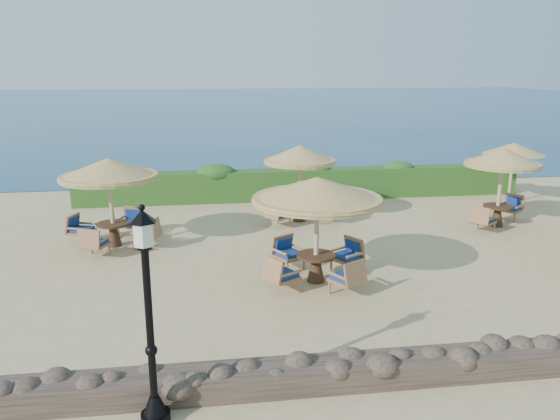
{
  "coord_description": "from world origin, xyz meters",
  "views": [
    {
      "loc": [
        -3.94,
        -14.12,
        5.17
      ],
      "look_at": [
        -1.89,
        0.55,
        1.3
      ],
      "focal_mm": 35.0,
      "sensor_mm": 36.0,
      "label": 1
    }
  ],
  "objects_px": {
    "cafe_set_2": "(110,186)",
    "cafe_set_4": "(502,169)",
    "extra_parasol": "(514,149)",
    "cafe_set_3": "(300,169)",
    "lamp_post": "(150,328)",
    "cafe_set_0": "(317,207)"
  },
  "relations": [
    {
      "from": "cafe_set_0",
      "to": "cafe_set_2",
      "type": "bearing_deg",
      "value": 146.42
    },
    {
      "from": "cafe_set_2",
      "to": "cafe_set_3",
      "type": "relative_size",
      "value": 1.05
    },
    {
      "from": "extra_parasol",
      "to": "cafe_set_3",
      "type": "bearing_deg",
      "value": -171.33
    },
    {
      "from": "cafe_set_2",
      "to": "cafe_set_4",
      "type": "relative_size",
      "value": 1.08
    },
    {
      "from": "cafe_set_4",
      "to": "lamp_post",
      "type": "bearing_deg",
      "value": -138.96
    },
    {
      "from": "cafe_set_2",
      "to": "cafe_set_4",
      "type": "xyz_separation_m",
      "value": [
        12.44,
        0.41,
        0.1
      ]
    },
    {
      "from": "extra_parasol",
      "to": "cafe_set_3",
      "type": "distance_m",
      "value": 8.65
    },
    {
      "from": "lamp_post",
      "to": "cafe_set_4",
      "type": "bearing_deg",
      "value": 41.04
    },
    {
      "from": "lamp_post",
      "to": "cafe_set_0",
      "type": "distance_m",
      "value": 6.26
    },
    {
      "from": "extra_parasol",
      "to": "cafe_set_0",
      "type": "relative_size",
      "value": 0.75
    },
    {
      "from": "cafe_set_2",
      "to": "cafe_set_3",
      "type": "height_order",
      "value": "same"
    },
    {
      "from": "cafe_set_0",
      "to": "cafe_set_4",
      "type": "relative_size",
      "value": 1.2
    },
    {
      "from": "extra_parasol",
      "to": "cafe_set_2",
      "type": "height_order",
      "value": "cafe_set_2"
    },
    {
      "from": "cafe_set_4",
      "to": "cafe_set_0",
      "type": "bearing_deg",
      "value": -150.34
    },
    {
      "from": "cafe_set_3",
      "to": "cafe_set_4",
      "type": "distance_m",
      "value": 6.66
    },
    {
      "from": "extra_parasol",
      "to": "cafe_set_3",
      "type": "relative_size",
      "value": 0.88
    },
    {
      "from": "lamp_post",
      "to": "cafe_set_4",
      "type": "xyz_separation_m",
      "value": [
        10.54,
        9.18,
        0.39
      ]
    },
    {
      "from": "lamp_post",
      "to": "cafe_set_4",
      "type": "relative_size",
      "value": 1.25
    },
    {
      "from": "cafe_set_0",
      "to": "cafe_set_2",
      "type": "distance_m",
      "value": 6.5
    },
    {
      "from": "extra_parasol",
      "to": "cafe_set_4",
      "type": "bearing_deg",
      "value": -126.1
    },
    {
      "from": "cafe_set_0",
      "to": "cafe_set_3",
      "type": "height_order",
      "value": "same"
    },
    {
      "from": "cafe_set_0",
      "to": "cafe_set_4",
      "type": "height_order",
      "value": "same"
    }
  ]
}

